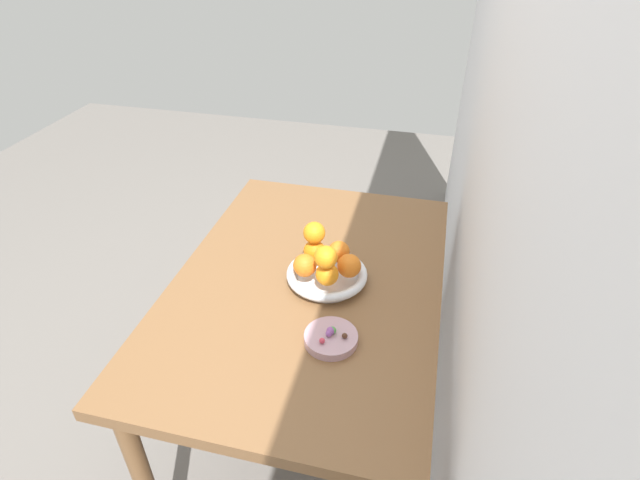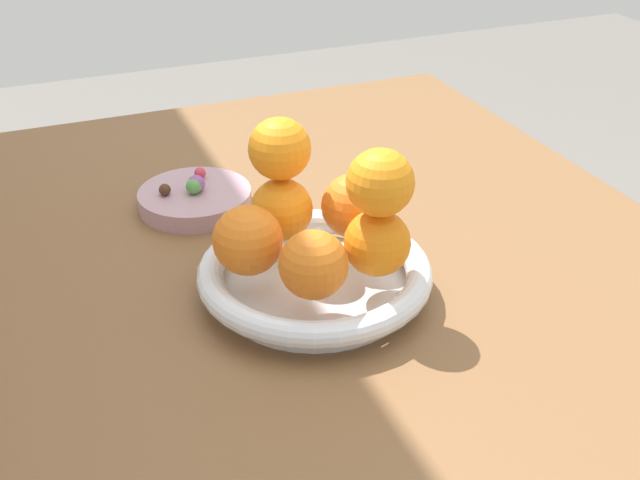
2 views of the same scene
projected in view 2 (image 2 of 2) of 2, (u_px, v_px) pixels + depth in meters
name	position (u px, v px, depth m)	size (l,w,h in m)	color
dining_table	(360.00, 348.00, 0.87)	(1.10, 0.76, 0.74)	brown
fruit_bowl	(315.00, 276.00, 0.79)	(0.23, 0.23, 0.04)	silver
candy_dish	(195.00, 199.00, 0.95)	(0.13, 0.13, 0.02)	#B28C99
orange_0	(282.00, 209.00, 0.80)	(0.06, 0.06, 0.06)	orange
orange_1	(248.00, 241.00, 0.75)	(0.07, 0.07, 0.07)	orange
orange_2	(314.00, 265.00, 0.71)	(0.06, 0.06, 0.06)	orange
orange_3	(377.00, 243.00, 0.75)	(0.06, 0.06, 0.06)	orange
orange_4	(353.00, 206.00, 0.81)	(0.07, 0.07, 0.07)	orange
orange_5	(380.00, 183.00, 0.71)	(0.06, 0.06, 0.06)	orange
orange_6	(280.00, 149.00, 0.78)	(0.06, 0.06, 0.06)	orange
candy_ball_0	(196.00, 184.00, 0.94)	(0.02, 0.02, 0.02)	#8C4C99
candy_ball_1	(196.00, 184.00, 0.95)	(0.01, 0.01, 0.01)	gold
candy_ball_2	(194.00, 186.00, 0.94)	(0.02, 0.02, 0.02)	#4C9947
candy_ball_3	(165.00, 190.00, 0.93)	(0.01, 0.01, 0.01)	#472819
candy_ball_4	(200.00, 173.00, 0.97)	(0.01, 0.01, 0.01)	#C6384C
candy_ball_5	(197.00, 182.00, 0.95)	(0.02, 0.02, 0.02)	#8C4C99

